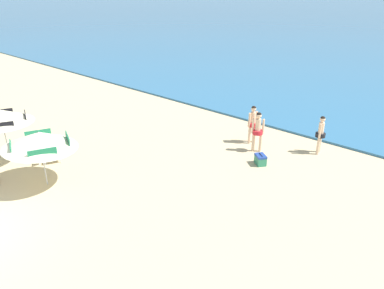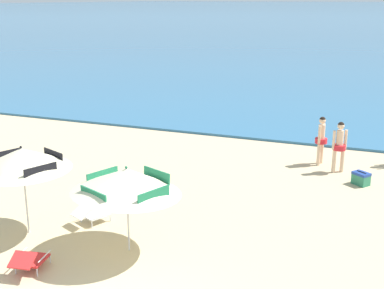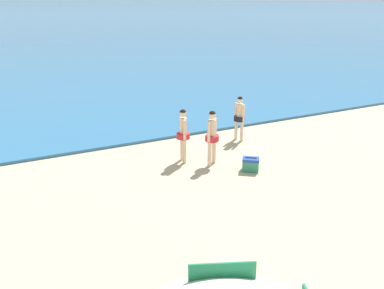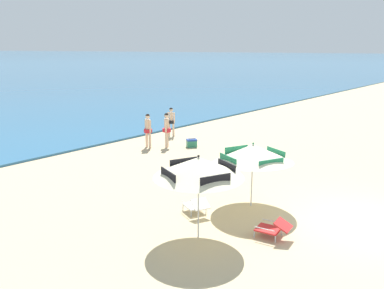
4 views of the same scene
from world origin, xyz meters
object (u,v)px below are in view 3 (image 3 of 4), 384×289
object	(u,v)px
person_standing_near_shore	(239,115)
person_wading_in	(212,134)
person_standing_beside	(183,132)
cooler_box	(251,164)

from	to	relation	value
person_standing_near_shore	person_wading_in	bearing A→B (deg)	-142.17
person_standing_beside	person_wading_in	world-z (taller)	person_wading_in
person_standing_near_shore	cooler_box	bearing A→B (deg)	-115.74
person_standing_beside	cooler_box	world-z (taller)	person_standing_beside
person_standing_near_shore	cooler_box	xyz separation A→B (m)	(-1.21, -2.50, -0.73)
cooler_box	person_standing_near_shore	bearing A→B (deg)	64.26
cooler_box	person_wading_in	bearing A→B (deg)	130.00
person_wading_in	cooler_box	distance (m)	1.47
person_wading_in	cooler_box	size ratio (longest dim) A/B	2.83
person_standing_beside	cooler_box	distance (m)	2.29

